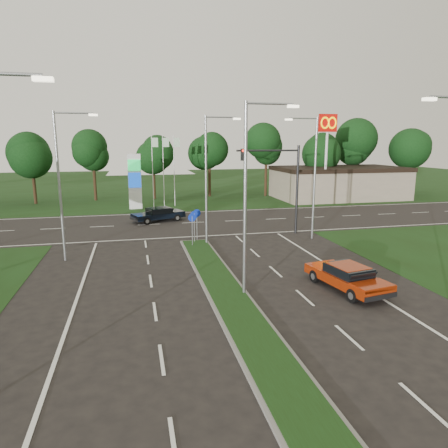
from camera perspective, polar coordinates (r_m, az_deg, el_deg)
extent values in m
plane|color=black|center=(14.18, 6.50, -19.09)|extent=(160.00, 160.00, 0.00)
cube|color=black|center=(66.99, -9.23, 5.27)|extent=(160.00, 50.00, 0.02)
cube|color=black|center=(36.44, -6.00, 0.11)|extent=(160.00, 12.00, 0.02)
cube|color=slate|center=(17.55, 2.11, -12.49)|extent=(2.00, 26.00, 0.12)
cube|color=gray|center=(54.46, 16.04, 5.65)|extent=(16.00, 9.00, 4.00)
cylinder|color=gray|center=(18.37, 3.02, 3.06)|extent=(0.16, 0.16, 9.00)
cylinder|color=gray|center=(18.57, 6.58, 16.71)|extent=(2.20, 0.10, 0.10)
cube|color=#FFF2CC|center=(18.95, 9.84, 16.21)|extent=(0.50, 0.22, 0.12)
cylinder|color=gray|center=(28.05, -2.58, 6.02)|extent=(0.16, 0.16, 9.00)
cylinder|color=gray|center=(28.19, -0.38, 15.02)|extent=(2.20, 0.10, 0.10)
cube|color=#FFF2CC|center=(28.44, 1.86, 14.78)|extent=(0.50, 0.22, 0.12)
cube|color=#FFF2CC|center=(11.77, -24.44, 18.31)|extent=(0.50, 0.22, 0.12)
cylinder|color=gray|center=(25.98, -22.43, 4.72)|extent=(0.16, 0.16, 9.00)
cylinder|color=gray|center=(25.73, -20.71, 14.62)|extent=(2.20, 0.10, 0.10)
cube|color=#FFF2CC|center=(25.61, -18.18, 14.58)|extent=(0.50, 0.22, 0.12)
cylinder|color=gray|center=(30.59, 12.81, 6.21)|extent=(0.16, 0.16, 9.00)
cylinder|color=gray|center=(30.05, 11.24, 14.59)|extent=(2.20, 0.10, 0.10)
cube|color=#FFF2CC|center=(29.62, 9.22, 14.51)|extent=(0.50, 0.22, 0.12)
cube|color=#FFF2CC|center=(17.45, 27.28, 15.55)|extent=(0.50, 0.22, 0.12)
cylinder|color=black|center=(32.30, 10.40, 4.80)|extent=(0.20, 0.20, 7.00)
cylinder|color=black|center=(31.18, 6.31, 10.39)|extent=(5.00, 0.14, 0.14)
cube|color=black|center=(30.60, 2.70, 9.86)|extent=(0.28, 0.28, 0.90)
sphere|color=#FF190C|center=(30.42, 2.80, 10.42)|extent=(0.20, 0.20, 0.20)
cylinder|color=gray|center=(27.93, -4.55, -1.10)|extent=(0.06, 0.06, 2.20)
cylinder|color=#0C26A5|center=(27.73, -4.59, 0.92)|extent=(0.56, 0.04, 0.56)
cylinder|color=gray|center=(28.94, -4.25, -0.64)|extent=(0.06, 0.06, 2.20)
cylinder|color=#0C26A5|center=(28.74, -4.28, 1.31)|extent=(0.56, 0.04, 0.56)
cylinder|color=gray|center=(29.66, -3.88, -0.34)|extent=(0.06, 0.06, 2.20)
cylinder|color=#0C26A5|center=(29.47, -3.91, 1.57)|extent=(0.56, 0.04, 0.56)
cube|color=silver|center=(44.67, -12.62, 5.90)|extent=(1.40, 0.30, 6.00)
cube|color=#0CA53F|center=(44.36, -12.72, 8.19)|extent=(1.30, 0.08, 1.20)
cube|color=#0C3FBF|center=(44.48, -12.63, 6.14)|extent=(1.30, 0.08, 1.60)
cylinder|color=silver|center=(45.64, -10.16, 7.38)|extent=(0.08, 0.08, 8.00)
cube|color=#B2D8B2|center=(45.54, -9.85, 11.41)|extent=(0.70, 0.02, 1.00)
cylinder|color=silver|center=(45.71, -8.64, 7.43)|extent=(0.08, 0.08, 8.00)
cube|color=#B2D8B2|center=(45.62, -8.32, 11.46)|extent=(0.70, 0.02, 1.00)
cylinder|color=silver|center=(45.82, -7.13, 7.48)|extent=(0.08, 0.08, 8.00)
cube|color=#B2D8B2|center=(45.74, -6.79, 11.50)|extent=(0.70, 0.02, 1.00)
cylinder|color=silver|center=(48.85, 14.34, 8.64)|extent=(0.30, 0.30, 10.00)
cube|color=#BF0C07|center=(48.85, 14.61, 13.80)|extent=(2.20, 0.35, 2.00)
torus|color=#FFC600|center=(48.45, 14.24, 13.84)|extent=(1.06, 0.16, 1.06)
torus|color=#FFC600|center=(48.86, 15.21, 13.77)|extent=(1.06, 0.16, 1.06)
cylinder|color=black|center=(51.89, -8.20, 5.93)|extent=(0.36, 0.36, 4.40)
sphere|color=black|center=(51.65, -8.34, 10.68)|extent=(6.00, 6.00, 6.00)
sphere|color=black|center=(51.47, -8.02, 11.80)|extent=(4.80, 4.80, 4.80)
cube|color=#902307|center=(20.97, 17.12, -7.41)|extent=(2.64, 4.86, 0.47)
cube|color=black|center=(20.77, 17.35, -6.30)|extent=(1.92, 2.27, 0.44)
cube|color=#902307|center=(20.70, 17.39, -5.72)|extent=(1.77, 1.89, 0.04)
cylinder|color=black|center=(21.64, 12.80, -7.28)|extent=(0.32, 0.68, 0.65)
cylinder|color=black|center=(22.65, 16.39, -6.62)|extent=(0.32, 0.68, 0.65)
cylinder|color=black|center=(19.47, 17.88, -9.73)|extent=(0.32, 0.68, 0.65)
cylinder|color=black|center=(20.59, 21.58, -8.82)|extent=(0.32, 0.68, 0.65)
cube|color=black|center=(37.46, -9.38, 1.24)|extent=(5.04, 3.41, 0.48)
cube|color=black|center=(37.42, -9.27, 1.94)|extent=(2.49, 2.23, 0.45)
cube|color=black|center=(37.39, -9.28, 2.28)|extent=(2.10, 2.01, 0.04)
cylinder|color=black|center=(36.15, -10.96, 0.40)|extent=(0.69, 0.43, 0.66)
cylinder|color=black|center=(37.75, -11.97, 0.83)|extent=(0.69, 0.43, 0.66)
cylinder|color=black|center=(37.35, -6.73, 0.89)|extent=(0.69, 0.43, 0.66)
cylinder|color=black|center=(38.90, -7.88, 1.29)|extent=(0.69, 0.43, 0.66)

